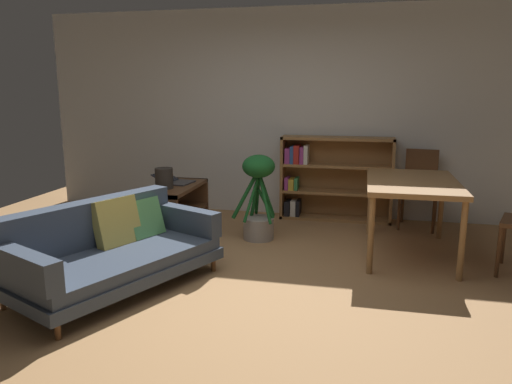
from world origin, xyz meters
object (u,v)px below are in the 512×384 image
(open_laptop, at_px, (175,181))
(desk_speaker, at_px, (164,178))
(dining_table, at_px, (412,188))
(bookshelf, at_px, (330,178))
(fabric_couch, at_px, (111,248))
(potted_floor_plant, at_px, (259,195))
(media_console, at_px, (175,211))
(dining_chair_near, at_px, (420,184))

(open_laptop, xyz_separation_m, desk_speaker, (0.00, -0.33, 0.09))
(open_laptop, height_order, desk_speaker, desk_speaker)
(dining_table, relative_size, bookshelf, 0.98)
(fabric_couch, height_order, potted_floor_plant, potted_floor_plant)
(open_laptop, relative_size, bookshelf, 0.33)
(fabric_couch, xyz_separation_m, dining_table, (2.56, 1.41, 0.37))
(fabric_couch, height_order, desk_speaker, desk_speaker)
(desk_speaker, bearing_deg, media_console, 73.07)
(bookshelf, bearing_deg, desk_speaker, -142.93)
(potted_floor_plant, bearing_deg, bookshelf, 56.91)
(desk_speaker, bearing_deg, bookshelf, 37.07)
(dining_table, bearing_deg, fabric_couch, -151.18)
(fabric_couch, height_order, dining_table, dining_table)
(fabric_couch, xyz_separation_m, open_laptop, (-0.08, 1.68, 0.28))
(media_console, distance_m, bookshelf, 2.05)
(dining_chair_near, relative_size, bookshelf, 0.67)
(dining_chair_near, bearing_deg, media_console, -160.09)
(open_laptop, distance_m, potted_floor_plant, 1.04)
(desk_speaker, height_order, bookshelf, bookshelf)
(desk_speaker, relative_size, dining_table, 0.17)
(fabric_couch, distance_m, open_laptop, 1.71)
(fabric_couch, bearing_deg, media_console, 91.13)
(media_console, distance_m, dining_table, 2.63)
(fabric_couch, distance_m, desk_speaker, 1.41)
(fabric_couch, height_order, media_console, fabric_couch)
(media_console, height_order, bookshelf, bookshelf)
(dining_chair_near, bearing_deg, potted_floor_plant, -152.36)
(potted_floor_plant, relative_size, bookshelf, 0.68)
(dining_chair_near, bearing_deg, fabric_couch, -137.45)
(desk_speaker, bearing_deg, dining_chair_near, 22.46)
(fabric_couch, distance_m, dining_table, 2.95)
(open_laptop, height_order, potted_floor_plant, potted_floor_plant)
(bookshelf, bearing_deg, open_laptop, -150.42)
(open_laptop, xyz_separation_m, bookshelf, (1.74, 0.98, -0.07))
(dining_chair_near, bearing_deg, desk_speaker, -157.54)
(fabric_couch, bearing_deg, bookshelf, 58.22)
(desk_speaker, bearing_deg, dining_table, 1.11)
(fabric_couch, bearing_deg, dining_chair_near, 42.55)
(fabric_couch, bearing_deg, open_laptop, 92.75)
(bookshelf, bearing_deg, fabric_couch, -121.78)
(bookshelf, bearing_deg, potted_floor_plant, -123.09)
(media_console, distance_m, dining_chair_near, 2.98)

